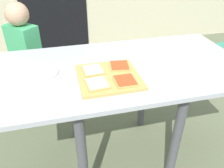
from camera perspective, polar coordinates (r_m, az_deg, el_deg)
name	(u,v)px	position (r m, az deg, el deg)	size (l,w,h in m)	color
ground_plane	(118,154)	(1.87, 1.44, -17.09)	(16.00, 16.00, 0.00)	#61694C
dining_table	(119,82)	(1.42, 1.81, 0.55)	(1.54, 0.77, 0.78)	#B0B1B6
cutting_board	(109,77)	(1.25, -0.83, 1.80)	(0.33, 0.33, 0.02)	tan
pizza_slice_near_right	(125,81)	(1.19, 3.32, 0.81)	(0.11, 0.12, 0.01)	#E59D57
pizza_slice_near_left	(97,84)	(1.17, -3.72, 0.12)	(0.12, 0.13, 0.01)	#E59D57
pizza_slice_far_right	(120,66)	(1.33, 1.90, 4.56)	(0.13, 0.14, 0.01)	#E59D57
pizza_slice_far_left	(93,70)	(1.29, -4.78, 3.48)	(0.12, 0.13, 0.01)	#E59D57
plate_white_left	(40,73)	(1.35, -17.65, 2.65)	(0.21, 0.21, 0.01)	white
plate_white_right	(169,52)	(1.59, 14.02, 7.87)	(0.21, 0.21, 0.01)	silver
child_left	(27,59)	(1.97, -20.46, 5.84)	(0.27, 0.27, 1.05)	#2F3C4F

